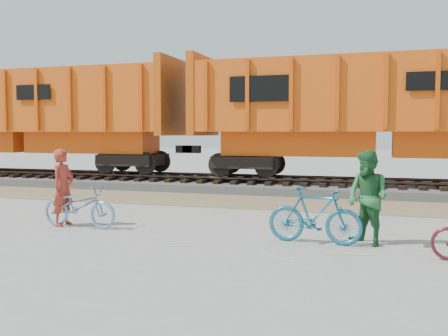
{
  "coord_description": "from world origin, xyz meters",
  "views": [
    {
      "loc": [
        2.45,
        -9.73,
        2.18
      ],
      "look_at": [
        -1.01,
        1.5,
        1.36
      ],
      "focal_mm": 40.0,
      "sensor_mm": 36.0,
      "label": 1
    }
  ],
  "objects": [
    {
      "name": "gravel_strip",
      "position": [
        0.0,
        5.5,
        0.01
      ],
      "size": [
        120.0,
        3.0,
        0.02
      ],
      "primitive_type": "cube",
      "color": "#867453",
      "rests_on": "ground"
    },
    {
      "name": "ground",
      "position": [
        0.0,
        0.0,
        0.0
      ],
      "size": [
        120.0,
        120.0,
        0.0
      ],
      "primitive_type": "plane",
      "color": "#9E9E99",
      "rests_on": "ground"
    },
    {
      "name": "bicycle_blue",
      "position": [
        -4.13,
        0.23,
        0.5
      ],
      "size": [
        1.92,
        0.72,
        1.0
      ],
      "primitive_type": "imported",
      "rotation": [
        0.0,
        0.0,
        1.54
      ],
      "color": "#6F96C0",
      "rests_on": "ground"
    },
    {
      "name": "track",
      "position": [
        0.0,
        9.0,
        0.47
      ],
      "size": [
        120.0,
        2.6,
        0.24
      ],
      "color": "black",
      "rests_on": "ballast_bed"
    },
    {
      "name": "person_solo",
      "position": [
        -4.63,
        0.33,
        0.9
      ],
      "size": [
        0.47,
        0.69,
        1.81
      ],
      "primitive_type": "imported",
      "rotation": [
        0.0,
        0.0,
        1.51
      ],
      "color": "#A83223",
      "rests_on": "ground"
    },
    {
      "name": "bicycle_teal",
      "position": [
        1.29,
        0.12,
        0.56
      ],
      "size": [
        1.92,
        0.71,
        1.13
      ],
      "primitive_type": "imported",
      "rotation": [
        0.0,
        0.0,
        1.47
      ],
      "color": "#196280",
      "rests_on": "ground"
    },
    {
      "name": "hopper_car_left",
      "position": [
        -12.32,
        9.0,
        3.01
      ],
      "size": [
        14.0,
        3.13,
        4.65
      ],
      "color": "black",
      "rests_on": "track"
    },
    {
      "name": "ballast_bed",
      "position": [
        0.0,
        9.0,
        0.15
      ],
      "size": [
        120.0,
        4.0,
        0.3
      ],
      "primitive_type": "cube",
      "color": "slate",
      "rests_on": "ground"
    },
    {
      "name": "hopper_car_center",
      "position": [
        2.68,
        9.0,
        3.01
      ],
      "size": [
        14.0,
        3.13,
        4.65
      ],
      "color": "black",
      "rests_on": "track"
    },
    {
      "name": "person_man",
      "position": [
        2.29,
        0.32,
        0.93
      ],
      "size": [
        1.14,
        1.12,
        1.85
      ],
      "primitive_type": "imported",
      "rotation": [
        0.0,
        0.0,
        -0.73
      ],
      "color": "#256732",
      "rests_on": "ground"
    }
  ]
}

